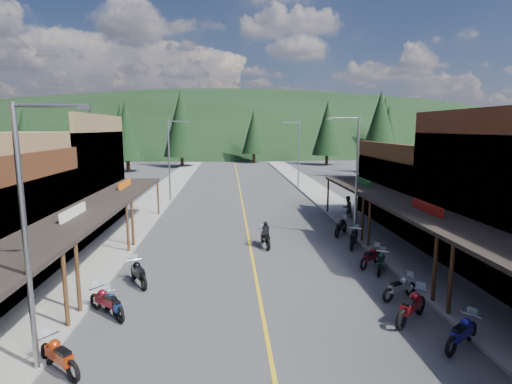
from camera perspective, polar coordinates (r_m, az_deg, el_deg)
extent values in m
plane|color=#38383A|center=(18.96, 0.24, -13.48)|extent=(220.00, 220.00, 0.00)
cube|color=gold|center=(38.17, -1.93, -1.84)|extent=(0.15, 90.00, 0.01)
cube|color=gray|center=(38.85, -14.87, -1.84)|extent=(3.40, 94.00, 0.15)
cube|color=gray|center=(39.42, 10.82, -1.54)|extent=(3.40, 94.00, 0.15)
cylinder|color=#472D19|center=(16.31, -25.57, -12.59)|extent=(0.16, 0.16, 3.00)
cube|color=#3F2111|center=(21.52, -28.23, -3.19)|extent=(0.30, 9.00, 6.20)
cube|color=black|center=(20.98, -24.60, -3.50)|extent=(3.20, 9.00, 0.18)
cylinder|color=#472D19|center=(17.36, -24.11, -11.18)|extent=(0.16, 0.16, 3.00)
cylinder|color=#472D19|center=(24.49, -17.87, -4.97)|extent=(0.16, 0.16, 3.00)
cube|color=silver|center=(20.94, -24.63, -2.96)|extent=(0.12, 3.00, 0.70)
cube|color=brown|center=(31.67, -27.58, 1.24)|extent=(8.00, 10.20, 7.00)
cube|color=brown|center=(30.26, -20.97, 2.50)|extent=(0.30, 10.20, 8.20)
cube|color=black|center=(30.00, -18.20, 0.48)|extent=(3.20, 10.20, 0.18)
cylinder|color=#472D19|center=(25.63, -17.23, -4.32)|extent=(0.16, 0.16, 3.00)
cylinder|color=#472D19|center=(34.27, -13.82, -0.83)|extent=(0.16, 0.16, 3.00)
cube|color=#CC590C|center=(29.97, -18.22, 0.86)|extent=(0.12, 3.00, 0.70)
cylinder|color=#472D19|center=(17.40, 26.05, -11.27)|extent=(0.16, 0.16, 3.00)
cube|color=#562B19|center=(22.52, 26.61, 0.03)|extent=(0.30, 9.00, 8.20)
cube|color=black|center=(22.01, 23.15, -2.84)|extent=(3.20, 9.00, 0.18)
cylinder|color=#472D19|center=(18.38, 24.17, -10.05)|extent=(0.16, 0.16, 3.00)
cylinder|color=#472D19|center=(25.23, 15.87, -4.47)|extent=(0.16, 0.16, 3.00)
cube|color=#B2140F|center=(21.97, 23.18, -2.33)|extent=(0.12, 3.00, 0.70)
cube|color=#4C2D16|center=(32.90, 23.80, 0.01)|extent=(8.00, 10.20, 5.00)
cube|color=#4C2D16|center=(31.22, 17.60, 1.02)|extent=(0.30, 10.20, 6.20)
cube|color=black|center=(30.73, 15.07, 0.82)|extent=(3.20, 10.20, 0.18)
cylinder|color=#472D19|center=(26.33, 15.00, -3.86)|extent=(0.16, 0.16, 3.00)
cylinder|color=#472D19|center=(34.80, 10.24, -0.56)|extent=(0.16, 0.16, 3.00)
cube|color=#14591E|center=(30.70, 15.08, 1.19)|extent=(0.12, 3.00, 0.70)
cylinder|color=gray|center=(13.26, -30.04, -6.50)|extent=(0.16, 0.16, 8.00)
cylinder|color=gray|center=(12.44, -27.29, 10.93)|extent=(2.00, 0.10, 0.10)
cube|color=gray|center=(12.11, -23.29, 11.04)|extent=(0.35, 0.18, 0.12)
cylinder|color=gray|center=(40.01, -12.31, 4.24)|extent=(0.16, 0.16, 8.00)
cylinder|color=gray|center=(39.74, -11.05, 9.88)|extent=(2.00, 0.10, 0.10)
cube|color=gray|center=(39.64, -9.74, 9.85)|extent=(0.35, 0.18, 0.12)
cylinder|color=gray|center=(26.99, 14.20, 1.88)|extent=(0.16, 0.16, 8.00)
cylinder|color=gray|center=(26.50, 12.45, 10.27)|extent=(2.00, 0.10, 0.10)
cube|color=gray|center=(26.26, 10.53, 10.23)|extent=(0.35, 0.18, 0.12)
cylinder|color=gray|center=(48.29, 6.11, 5.22)|extent=(0.16, 0.16, 8.00)
cylinder|color=gray|center=(48.02, 5.00, 9.87)|extent=(2.00, 0.10, 0.10)
cube|color=gray|center=(47.89, 3.92, 9.82)|extent=(0.35, 0.18, 0.12)
ellipsoid|color=black|center=(152.63, -3.45, 6.43)|extent=(310.00, 140.00, 60.00)
cylinder|color=black|center=(88.61, -29.89, 3.89)|extent=(0.60, 0.60, 2.00)
cone|color=black|center=(88.39, -30.18, 7.44)|extent=(5.04, 5.04, 9.00)
cylinder|color=black|center=(90.57, -18.50, 4.73)|extent=(0.60, 0.60, 2.00)
cone|color=black|center=(90.35, -18.70, 8.68)|extent=(5.88, 5.88, 10.50)
cylinder|color=black|center=(76.21, -10.50, 4.29)|extent=(0.60, 0.60, 2.00)
cone|color=black|center=(75.95, -10.66, 9.56)|extent=(6.72, 6.72, 12.00)
cylinder|color=black|center=(83.85, -0.29, 4.88)|extent=(0.60, 0.60, 2.00)
cone|color=black|center=(83.62, -0.30, 8.64)|extent=(5.04, 5.04, 9.00)
cylinder|color=black|center=(80.06, 10.07, 4.53)|extent=(0.60, 0.60, 2.00)
cone|color=black|center=(79.81, 10.19, 9.01)|extent=(5.88, 5.88, 10.50)
cylinder|color=black|center=(96.35, 17.64, 5.01)|extent=(0.60, 0.60, 2.00)
cone|color=black|center=(96.15, 17.85, 9.17)|extent=(6.72, 6.72, 12.00)
cylinder|color=black|center=(94.38, 26.24, 4.42)|extent=(0.60, 0.60, 2.00)
cone|color=black|center=(94.17, 26.48, 7.75)|extent=(5.04, 5.04, 9.00)
cylinder|color=black|center=(98.57, -22.15, 4.85)|extent=(0.60, 0.60, 2.00)
cone|color=black|center=(98.37, -22.37, 8.48)|extent=(5.88, 5.88, 10.50)
cylinder|color=black|center=(61.40, -23.64, 2.52)|extent=(0.60, 0.60, 2.00)
cone|color=black|center=(61.09, -23.94, 7.19)|extent=(4.48, 4.48, 8.00)
cylinder|color=black|center=(67.66, 18.08, 3.39)|extent=(0.60, 0.60, 2.00)
cone|color=black|center=(67.37, 18.31, 7.96)|extent=(4.93, 4.93, 8.80)
cylinder|color=black|center=(69.77, -17.80, 3.57)|extent=(0.60, 0.60, 2.00)
cone|color=black|center=(69.49, -18.03, 8.33)|extent=(5.38, 5.38, 9.60)
cylinder|color=black|center=(59.72, 17.00, 2.73)|extent=(0.60, 0.60, 2.00)
cone|color=black|center=(59.39, 17.28, 8.68)|extent=(5.82, 5.82, 10.40)
imported|color=brown|center=(32.56, 12.91, -2.12)|extent=(1.01, 0.85, 1.79)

